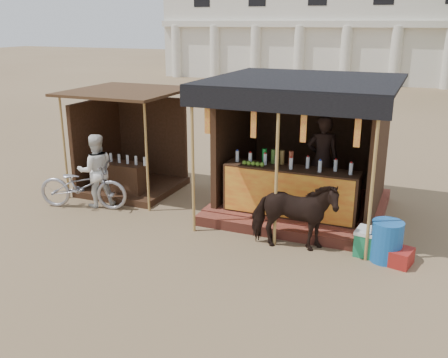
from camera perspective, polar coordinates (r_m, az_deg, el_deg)
ground at (r=8.14m, az=-4.40°, el=-10.57°), size 120.00×120.00×0.00m
main_stall at (r=10.39m, az=8.99°, el=1.68°), size 3.60×3.61×2.78m
secondary_stall at (r=11.97m, az=-11.08°, el=2.79°), size 2.40×2.40×2.38m
cow at (r=8.71m, az=7.95°, el=-4.12°), size 1.60×0.92×1.28m
motorbike at (r=11.02m, az=-15.82°, el=-0.72°), size 2.02×1.13×1.01m
bystander at (r=11.00m, az=-14.42°, el=0.94°), size 0.98×0.96×1.59m
blue_barrel at (r=8.77m, az=18.08°, el=-6.78°), size 0.63×0.63×0.70m
red_crate at (r=8.79m, az=19.29°, el=-8.36°), size 0.51×0.52×0.27m
cooler at (r=8.91m, az=16.86°, el=-7.07°), size 0.69×0.52×0.46m
background_building at (r=36.71m, az=14.93°, el=17.20°), size 26.00×7.45×8.18m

